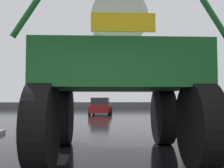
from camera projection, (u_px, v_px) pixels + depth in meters
ground_plane at (97, 117)px, 20.77m from camera, size 120.00×120.00×0.00m
oversize_sprayer at (117, 77)px, 6.93m from camera, size 4.36×4.92×4.23m
sedan_ahead at (101, 106)px, 24.55m from camera, size 2.25×4.27×1.52m
traffic_signal_near_right at (200, 65)px, 12.55m from camera, size 0.24×0.54×4.14m
traffic_signal_far_left at (67, 86)px, 28.89m from camera, size 0.24×0.55×3.75m
bare_tree_right at (198, 67)px, 23.87m from camera, size 3.07×3.07×5.62m
roadside_barrier at (97, 105)px, 39.52m from camera, size 28.37×0.24×0.90m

